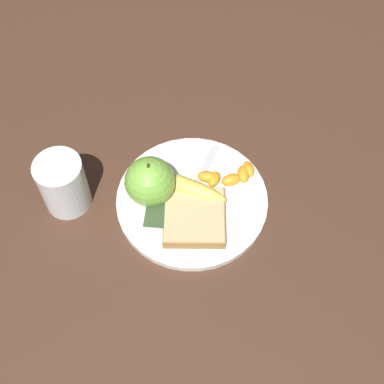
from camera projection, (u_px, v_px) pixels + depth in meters
ground_plane at (192, 202)px, 0.89m from camera, size 3.00×3.00×0.00m
plate at (192, 200)px, 0.88m from camera, size 0.25×0.25×0.01m
juice_glass at (63, 185)px, 0.85m from camera, size 0.08×0.08×0.10m
apple at (150, 180)px, 0.85m from camera, size 0.08×0.08×0.09m
banana at (180, 185)px, 0.87m from camera, size 0.08×0.16×0.03m
bread_slice at (194, 217)px, 0.85m from camera, size 0.11×0.11×0.02m
fork at (192, 192)px, 0.88m from camera, size 0.17×0.07×0.00m
jam_packet at (158, 217)px, 0.85m from camera, size 0.05×0.04×0.02m
orange_segment_0 at (243, 174)px, 0.89m from camera, size 0.04×0.02×0.02m
orange_segment_1 at (214, 179)px, 0.89m from camera, size 0.03×0.03×0.02m
orange_segment_2 at (248, 169)px, 0.90m from camera, size 0.04×0.03×0.02m
orange_segment_3 at (231, 180)px, 0.88m from camera, size 0.03×0.04×0.02m
orange_segment_4 at (207, 177)px, 0.89m from camera, size 0.02×0.03×0.02m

